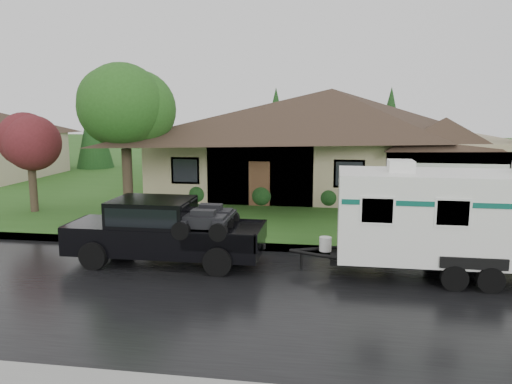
# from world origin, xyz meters

# --- Properties ---
(ground) EXTENTS (140.00, 140.00, 0.00)m
(ground) POSITION_xyz_m (0.00, 0.00, 0.00)
(ground) COLOR #29571B
(ground) RESTS_ON ground
(road) EXTENTS (140.00, 8.00, 0.01)m
(road) POSITION_xyz_m (0.00, -2.00, 0.01)
(road) COLOR black
(road) RESTS_ON ground
(curb) EXTENTS (140.00, 0.50, 0.15)m
(curb) POSITION_xyz_m (0.00, 2.25, 0.07)
(curb) COLOR gray
(curb) RESTS_ON ground
(lawn) EXTENTS (140.00, 26.00, 0.15)m
(lawn) POSITION_xyz_m (0.00, 15.00, 0.07)
(lawn) COLOR #29571B
(lawn) RESTS_ON ground
(house_main) EXTENTS (19.44, 10.80, 6.90)m
(house_main) POSITION_xyz_m (2.29, 13.84, 3.59)
(house_main) COLOR tan
(house_main) RESTS_ON lawn
(tree_left_green) EXTENTS (3.95, 3.95, 6.53)m
(tree_left_green) POSITION_xyz_m (-6.58, 6.25, 4.68)
(tree_left_green) COLOR #382B1E
(tree_left_green) RESTS_ON lawn
(tree_red) EXTENTS (2.65, 2.65, 4.38)m
(tree_red) POSITION_xyz_m (-10.99, 6.15, 3.18)
(tree_red) COLOR #382B1E
(tree_red) RESTS_ON lawn
(shrub_row) EXTENTS (13.60, 1.00, 1.00)m
(shrub_row) POSITION_xyz_m (2.00, 9.30, 0.65)
(shrub_row) COLOR #143814
(shrub_row) RESTS_ON lawn
(pickup_truck) EXTENTS (5.95, 2.26, 1.98)m
(pickup_truck) POSITION_xyz_m (-2.97, 0.35, 1.06)
(pickup_truck) COLOR black
(pickup_truck) RESTS_ON ground
(travel_trailer) EXTENTS (7.33, 2.58, 3.29)m
(travel_trailer) POSITION_xyz_m (5.83, 0.35, 1.75)
(travel_trailer) COLOR white
(travel_trailer) RESTS_ON ground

